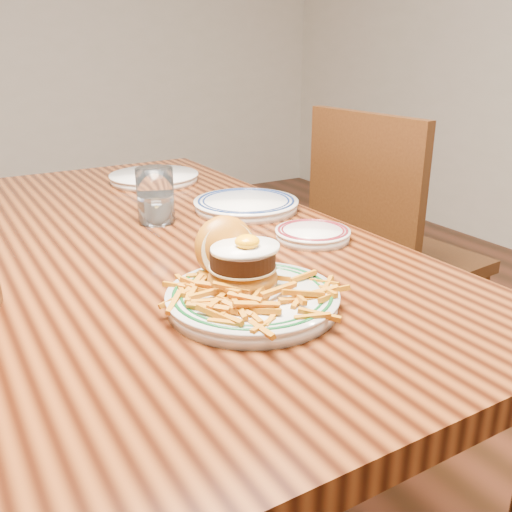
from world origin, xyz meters
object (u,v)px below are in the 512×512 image
main_plate (248,283)px  side_plate (313,233)px  table (160,272)px  chair_right (386,250)px

main_plate → side_plate: main_plate is taller
table → side_plate: 0.36m
table → main_plate: 0.43m
chair_right → side_plate: 0.69m
chair_right → main_plate: (-0.84, -0.54, 0.27)m
chair_right → main_plate: size_ratio=3.31×
chair_right → side_plate: size_ratio=5.88×
main_plate → side_plate: (0.29, 0.21, -0.02)m
main_plate → side_plate: size_ratio=1.78×
table → chair_right: chair_right is taller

